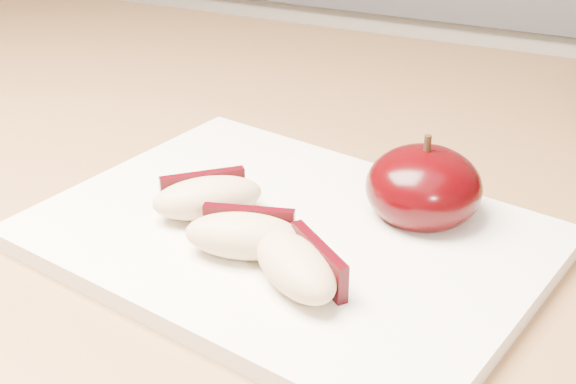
% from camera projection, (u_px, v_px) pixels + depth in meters
% --- Properties ---
extents(back_cabinet, '(2.40, 0.62, 0.94)m').
position_uv_depth(back_cabinet, '(465.00, 224.00, 1.35)').
color(back_cabinet, silver).
rests_on(back_cabinet, ground).
extents(cutting_board, '(0.33, 0.27, 0.01)m').
position_uv_depth(cutting_board, '(288.00, 237.00, 0.48)').
color(cutting_board, white).
rests_on(cutting_board, island_counter).
extents(apple_half, '(0.09, 0.09, 0.06)m').
position_uv_depth(apple_half, '(424.00, 187.00, 0.49)').
color(apple_half, black).
rests_on(apple_half, cutting_board).
extents(apple_wedge_a, '(0.07, 0.07, 0.02)m').
position_uv_depth(apple_wedge_a, '(207.00, 197.00, 0.49)').
color(apple_wedge_a, tan).
rests_on(apple_wedge_a, cutting_board).
extents(apple_wedge_b, '(0.07, 0.05, 0.02)m').
position_uv_depth(apple_wedge_b, '(245.00, 234.00, 0.45)').
color(apple_wedge_b, tan).
rests_on(apple_wedge_b, cutting_board).
extents(apple_wedge_c, '(0.07, 0.07, 0.02)m').
position_uv_depth(apple_wedge_c, '(298.00, 265.00, 0.42)').
color(apple_wedge_c, tan).
rests_on(apple_wedge_c, cutting_board).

